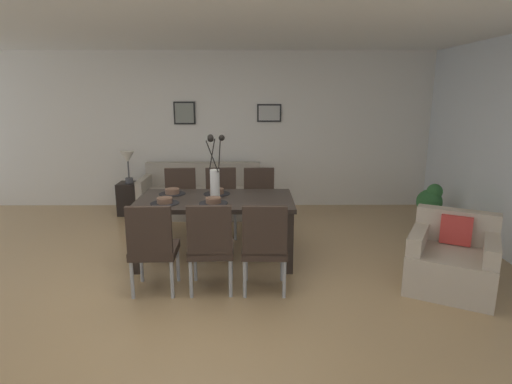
# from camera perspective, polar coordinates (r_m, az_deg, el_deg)

# --- Properties ---
(ground_plane) EXTENTS (9.00, 9.00, 0.00)m
(ground_plane) POSITION_cam_1_polar(r_m,az_deg,el_deg) (4.48, -8.37, -12.52)
(ground_plane) COLOR tan
(back_wall_panel) EXTENTS (9.00, 0.10, 2.60)m
(back_wall_panel) POSITION_cam_1_polar(r_m,az_deg,el_deg) (7.29, -5.21, 8.24)
(back_wall_panel) COLOR silver
(back_wall_panel) RESTS_ON ground
(ceiling_panel) EXTENTS (9.00, 7.20, 0.08)m
(ceiling_panel) POSITION_cam_1_polar(r_m,az_deg,el_deg) (4.49, -8.85, 22.12)
(ceiling_panel) COLOR white
(dining_table) EXTENTS (1.80, 0.98, 0.74)m
(dining_table) POSITION_cam_1_polar(r_m,az_deg,el_deg) (4.94, -5.50, -1.70)
(dining_table) COLOR black
(dining_table) RESTS_ON ground
(dining_chair_near_left) EXTENTS (0.45, 0.45, 0.92)m
(dining_chair_near_left) POSITION_cam_1_polar(r_m,az_deg,el_deg) (4.23, -13.78, -6.86)
(dining_chair_near_left) COLOR #33261E
(dining_chair_near_left) RESTS_ON ground
(dining_chair_near_right) EXTENTS (0.47, 0.47, 0.92)m
(dining_chair_near_right) POSITION_cam_1_polar(r_m,az_deg,el_deg) (5.90, -10.19, -0.91)
(dining_chair_near_right) COLOR #33261E
(dining_chair_near_right) RESTS_ON ground
(dining_chair_far_left) EXTENTS (0.46, 0.46, 0.92)m
(dining_chair_far_left) POSITION_cam_1_polar(r_m,az_deg,el_deg) (4.16, -6.14, -6.91)
(dining_chair_far_left) COLOR #33261E
(dining_chair_far_left) RESTS_ON ground
(dining_chair_far_right) EXTENTS (0.46, 0.46, 0.92)m
(dining_chair_far_right) POSITION_cam_1_polar(r_m,az_deg,el_deg) (5.85, -4.74, -0.87)
(dining_chair_far_right) COLOR #33261E
(dining_chair_far_right) RESTS_ON ground
(dining_chair_mid_left) EXTENTS (0.45, 0.45, 0.92)m
(dining_chair_mid_left) POSITION_cam_1_polar(r_m,az_deg,el_deg) (4.12, 1.16, -7.00)
(dining_chair_mid_left) COLOR #33261E
(dining_chair_mid_left) RESTS_ON ground
(dining_chair_mid_right) EXTENTS (0.46, 0.46, 0.92)m
(dining_chair_mid_right) POSITION_cam_1_polar(r_m,az_deg,el_deg) (5.82, 0.45, -0.90)
(dining_chair_mid_right) COLOR #33261E
(dining_chair_mid_right) RESTS_ON ground
(centerpiece_vase) EXTENTS (0.21, 0.23, 0.73)m
(centerpiece_vase) POSITION_cam_1_polar(r_m,az_deg,el_deg) (4.86, -5.59, 2.37)
(centerpiece_vase) COLOR white
(centerpiece_vase) RESTS_ON dining_table
(placemat_near_left) EXTENTS (0.32, 0.32, 0.01)m
(placemat_near_left) POSITION_cam_1_polar(r_m,az_deg,el_deg) (4.79, -12.21, -1.48)
(placemat_near_left) COLOR black
(placemat_near_left) RESTS_ON dining_table
(bowl_near_left) EXTENTS (0.17, 0.17, 0.07)m
(bowl_near_left) POSITION_cam_1_polar(r_m,az_deg,el_deg) (4.78, -12.23, -1.05)
(bowl_near_left) COLOR brown
(bowl_near_left) RESTS_ON dining_table
(placemat_near_right) EXTENTS (0.32, 0.32, 0.01)m
(placemat_near_right) POSITION_cam_1_polar(r_m,az_deg,el_deg) (5.21, -11.23, -0.23)
(placemat_near_right) COLOR black
(placemat_near_right) RESTS_ON dining_table
(bowl_near_right) EXTENTS (0.17, 0.17, 0.07)m
(bowl_near_right) POSITION_cam_1_polar(r_m,az_deg,el_deg) (5.20, -11.25, 0.16)
(bowl_near_right) COLOR brown
(bowl_near_right) RESTS_ON dining_table
(placemat_far_left) EXTENTS (0.32, 0.32, 0.01)m
(placemat_far_left) POSITION_cam_1_polar(r_m,az_deg,el_deg) (4.71, -5.76, -1.50)
(placemat_far_left) COLOR black
(placemat_far_left) RESTS_ON dining_table
(bowl_far_left) EXTENTS (0.17, 0.17, 0.07)m
(bowl_far_left) POSITION_cam_1_polar(r_m,az_deg,el_deg) (4.70, -5.77, -1.06)
(bowl_far_left) COLOR brown
(bowl_far_left) RESTS_ON dining_table
(placemat_far_right) EXTENTS (0.32, 0.32, 0.01)m
(placemat_far_right) POSITION_cam_1_polar(r_m,az_deg,el_deg) (5.14, -5.31, -0.23)
(placemat_far_right) COLOR black
(placemat_far_right) RESTS_ON dining_table
(bowl_far_right) EXTENTS (0.17, 0.17, 0.07)m
(bowl_far_right) POSITION_cam_1_polar(r_m,az_deg,el_deg) (5.13, -5.32, 0.18)
(bowl_far_right) COLOR brown
(bowl_far_right) RESTS_ON dining_table
(sofa) EXTENTS (1.90, 0.84, 0.80)m
(sofa) POSITION_cam_1_polar(r_m,az_deg,el_deg) (6.93, -7.31, -0.65)
(sofa) COLOR #A89E8E
(sofa) RESTS_ON ground
(side_table) EXTENTS (0.36, 0.36, 0.52)m
(side_table) POSITION_cam_1_polar(r_m,az_deg,el_deg) (7.15, -16.58, -0.83)
(side_table) COLOR black
(side_table) RESTS_ON ground
(table_lamp) EXTENTS (0.22, 0.22, 0.51)m
(table_lamp) POSITION_cam_1_polar(r_m,az_deg,el_deg) (7.03, -16.92, 4.18)
(table_lamp) COLOR #4C4C51
(table_lamp) RESTS_ON side_table
(armchair) EXTENTS (1.09, 1.09, 0.75)m
(armchair) POSITION_cam_1_polar(r_m,az_deg,el_deg) (4.75, 24.93, -8.41)
(armchair) COLOR #B7A893
(armchair) RESTS_ON ground
(framed_picture_left) EXTENTS (0.36, 0.03, 0.37)m
(framed_picture_left) POSITION_cam_1_polar(r_m,az_deg,el_deg) (7.27, -9.63, 10.47)
(framed_picture_left) COLOR black
(framed_picture_center) EXTENTS (0.40, 0.03, 0.29)m
(framed_picture_center) POSITION_cam_1_polar(r_m,az_deg,el_deg) (7.18, 1.79, 10.61)
(framed_picture_center) COLOR black
(potted_plant) EXTENTS (0.36, 0.36, 0.67)m
(potted_plant) POSITION_cam_1_polar(r_m,az_deg,el_deg) (6.59, 22.40, -1.48)
(potted_plant) COLOR silver
(potted_plant) RESTS_ON ground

